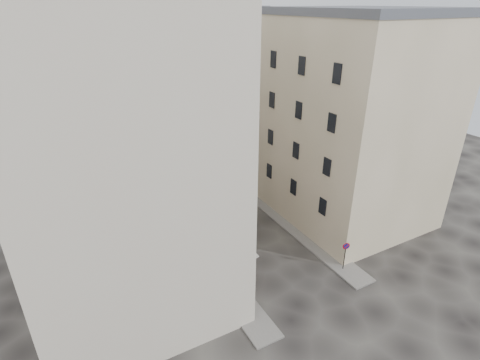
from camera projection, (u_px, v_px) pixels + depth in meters
ground at (271, 260)px, 30.42m from camera, size 90.00×90.00×0.00m
sidewalk_left at (201, 249)px, 31.63m from camera, size 2.00×22.00×0.12m
sidewalk_right at (294, 227)px, 34.71m from camera, size 2.00×18.00×0.12m
building_left at (113, 152)px, 23.83m from camera, size 12.20×16.20×20.60m
building_right at (352, 120)px, 33.71m from camera, size 12.20×14.20×18.60m
building_back at (172, 99)px, 41.03m from camera, size 18.20×10.20×18.60m
cafe_storefront at (217, 249)px, 28.55m from camera, size 1.74×7.30×3.50m
stone_steps at (208, 193)px, 40.22m from camera, size 9.00×3.15×0.80m
bollard_near at (242, 274)px, 28.00m from camera, size 0.12×0.12×0.98m
bollard_mid at (221, 250)px, 30.78m from camera, size 0.12×0.12×0.98m
bollard_far at (204, 229)px, 33.55m from camera, size 0.12×0.12×0.98m
no_parking_sign at (346, 251)px, 28.49m from camera, size 0.55×0.22×2.54m
bistro_table_a at (245, 277)px, 27.94m from camera, size 1.13×0.53×0.80m
bistro_table_b at (238, 273)px, 28.26m from camera, size 1.21×0.57×0.85m
bistro_table_c at (228, 251)px, 30.64m from camera, size 1.33×0.62×0.93m
bistro_table_d at (221, 251)px, 30.74m from camera, size 1.23×0.57×0.86m
bistro_table_e at (214, 234)px, 33.06m from camera, size 1.19×0.56×0.84m
pedestrian at (229, 254)px, 29.70m from camera, size 0.66×0.46×1.72m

